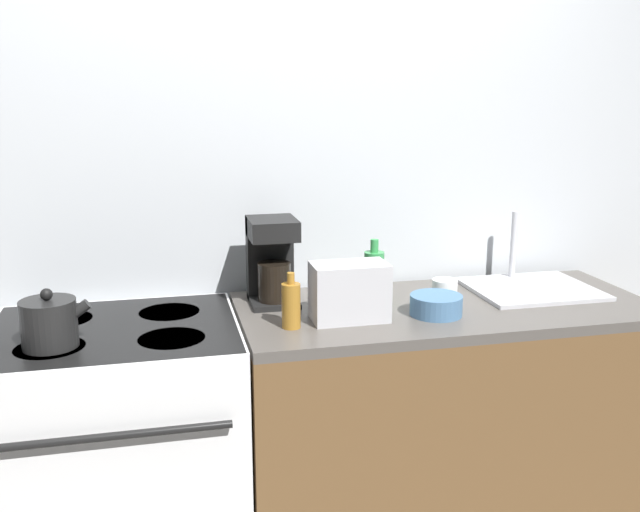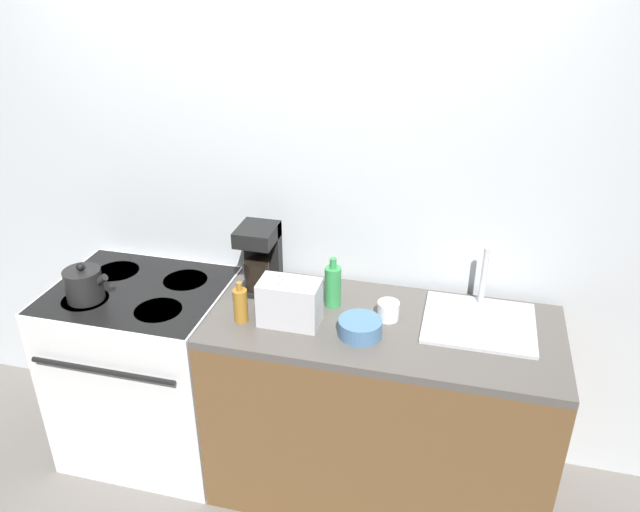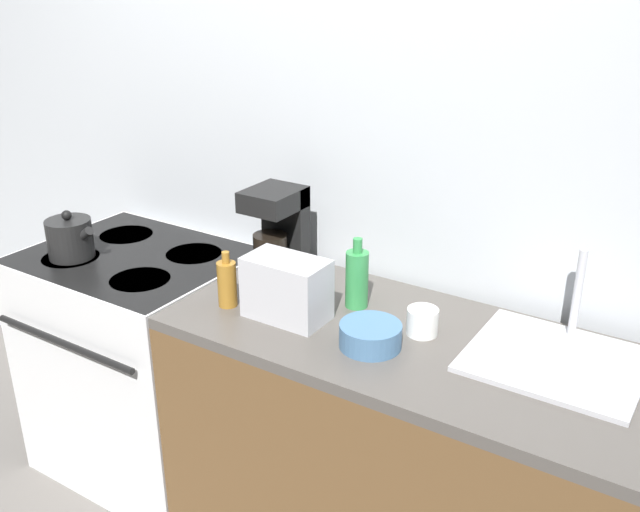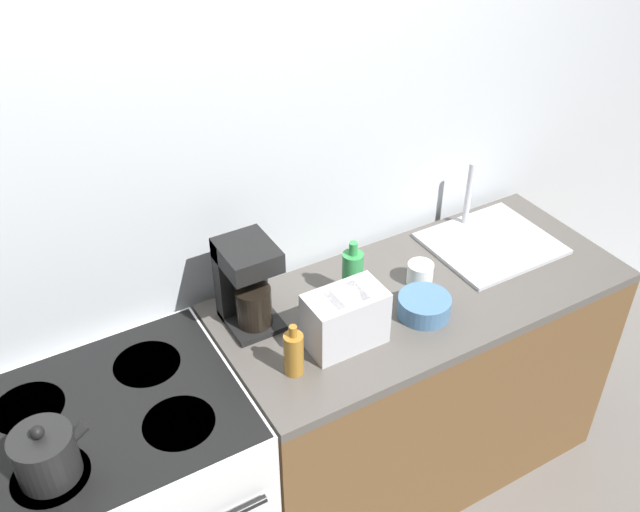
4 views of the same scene
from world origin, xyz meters
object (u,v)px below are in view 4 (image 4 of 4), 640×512
(stove, at_px, (128,509))
(bowl, at_px, (424,306))
(coffee_maker, at_px, (246,280))
(kettle, at_px, (46,455))
(cup_white, at_px, (420,273))
(toaster, at_px, (345,319))
(bottle_amber, at_px, (294,353))
(bottle_green, at_px, (352,275))

(stove, bearing_deg, bowl, -5.64)
(coffee_maker, bearing_deg, stove, -162.81)
(kettle, distance_m, bowl, 1.24)
(cup_white, bearing_deg, kettle, -172.66)
(cup_white, bearing_deg, toaster, -161.87)
(toaster, distance_m, coffee_maker, 0.34)
(kettle, height_order, bottle_amber, bottle_amber)
(bowl, bearing_deg, stove, 174.36)
(bottle_amber, xyz_separation_m, bowl, (0.51, 0.02, -0.04))
(bottle_green, bearing_deg, kettle, -168.29)
(kettle, xyz_separation_m, bottle_amber, (0.73, 0.01, 0.00))
(coffee_maker, relative_size, cup_white, 3.35)
(cup_white, bearing_deg, bowl, -122.10)
(bottle_amber, xyz_separation_m, cup_white, (0.60, 0.17, -0.04))
(toaster, relative_size, bowl, 1.41)
(coffee_maker, height_order, bowl, coffee_maker)
(kettle, bearing_deg, toaster, 2.60)
(bowl, bearing_deg, toaster, 176.63)
(kettle, relative_size, bottle_green, 0.90)
(coffee_maker, bearing_deg, bottle_amber, -87.51)
(bottle_green, bearing_deg, cup_white, -11.65)
(kettle, distance_m, bottle_green, 1.10)
(cup_white, bearing_deg, bottle_amber, -164.58)
(toaster, bearing_deg, bowl, -3.37)
(coffee_maker, xyz_separation_m, bowl, (0.52, -0.27, -0.13))
(stove, bearing_deg, kettle, -143.11)
(stove, xyz_separation_m, bottle_amber, (0.56, -0.12, 0.53))
(cup_white, bearing_deg, coffee_maker, 168.19)
(toaster, distance_m, bowl, 0.31)
(stove, xyz_separation_m, bottle_green, (0.91, 0.09, 0.55))
(toaster, bearing_deg, stove, 173.47)
(stove, height_order, bottle_green, bottle_green)
(stove, height_order, bowl, bowl)
(bottle_green, xyz_separation_m, bowl, (0.16, -0.20, -0.06))
(coffee_maker, distance_m, cup_white, 0.64)
(bowl, bearing_deg, bottle_green, 128.89)
(stove, xyz_separation_m, kettle, (-0.17, -0.13, 0.53))
(toaster, distance_m, bottle_green, 0.23)
(stove, distance_m, kettle, 0.57)
(bottle_green, distance_m, bowl, 0.26)
(toaster, xyz_separation_m, cup_white, (0.39, 0.13, -0.06))
(toaster, bearing_deg, bottle_amber, -170.01)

